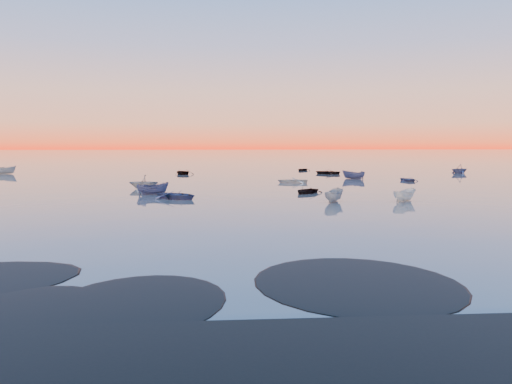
{
  "coord_description": "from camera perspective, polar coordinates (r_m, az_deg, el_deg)",
  "views": [
    {
      "loc": [
        -3.18,
        -17.78,
        5.44
      ],
      "look_at": [
        0.14,
        28.0,
        0.93
      ],
      "focal_mm": 35.0,
      "sensor_mm": 36.0,
      "label": 1
    }
  ],
  "objects": [
    {
      "name": "ground",
      "position": [
        117.94,
        -2.6,
        2.97
      ],
      "size": [
        600.0,
        600.0,
        0.0
      ],
      "primitive_type": "plane",
      "color": "slate",
      "rests_on": "ground"
    },
    {
      "name": "mud_lobes",
      "position": [
        17.92,
        6.41,
        -12.06
      ],
      "size": [
        140.0,
        6.0,
        0.07
      ],
      "primitive_type": null,
      "color": "black",
      "rests_on": "ground"
    },
    {
      "name": "moored_fleet",
      "position": [
        71.05,
        -1.57,
        1.22
      ],
      "size": [
        124.0,
        58.0,
        1.2
      ],
      "primitive_type": null,
      "color": "silver",
      "rests_on": "ground"
    },
    {
      "name": "boat_near_left",
      "position": [
        49.54,
        -9.0,
        -0.76
      ],
      "size": [
        4.09,
        4.62,
        1.1
      ],
      "primitive_type": "imported",
      "rotation": [
        0.0,
        0.0,
        0.93
      ],
      "color": "#38416C",
      "rests_on": "ground"
    },
    {
      "name": "boat_near_center",
      "position": [
        54.33,
        -11.7,
        -0.25
      ],
      "size": [
        2.73,
        3.83,
        1.22
      ],
      "primitive_type": "imported",
      "rotation": [
        0.0,
        0.0,
        1.96
      ],
      "color": "#38416C",
      "rests_on": "ground"
    }
  ]
}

